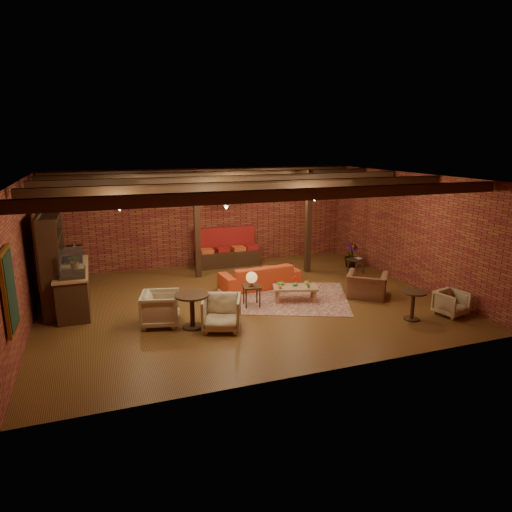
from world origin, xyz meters
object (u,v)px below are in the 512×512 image
object	(u,v)px
armchair_right	(367,281)
plant_tall	(353,231)
side_table_lamp	(252,280)
side_table_book	(356,260)
round_table_right	(413,301)
round_table_left	(192,305)
armchair_far	(451,302)
sofa	(260,276)
coffee_table	(295,288)
armchair_b	(222,311)
armchair_a	(161,307)

from	to	relation	value
armchair_right	plant_tall	xyz separation A→B (m)	(1.18, 2.75, 0.78)
side_table_lamp	side_table_book	bearing A→B (deg)	22.09
armchair_right	round_table_right	world-z (taller)	armchair_right
round_table_left	armchair_far	size ratio (longest dim) A/B	1.20
sofa	coffee_table	distance (m)	1.48
side_table_lamp	armchair_b	world-z (taller)	side_table_lamp
round_table_left	plant_tall	bearing A→B (deg)	28.09
coffee_table	armchair_right	xyz separation A→B (m)	(1.93, -0.39, 0.10)
side_table_lamp	plant_tall	bearing A→B (deg)	28.61
side_table_lamp	side_table_book	xyz separation A→B (m)	(4.04, 1.64, -0.24)
coffee_table	side_table_lamp	distance (m)	1.23
coffee_table	armchair_right	bearing A→B (deg)	-11.48
sofa	side_table_book	world-z (taller)	sofa
armchair_b	coffee_table	bearing A→B (deg)	46.83
armchair_b	round_table_right	xyz separation A→B (m)	(4.33, -0.96, 0.05)
side_table_lamp	armchair_b	size ratio (longest dim) A/B	1.07
armchair_a	armchair_far	size ratio (longest dim) A/B	1.31
coffee_table	armchair_a	bearing A→B (deg)	-172.86
coffee_table	side_table_book	distance (m)	3.31
sofa	round_table_left	size ratio (longest dim) A/B	2.88
armchair_b	plant_tall	distance (m)	6.50
armchair_right	round_table_right	bearing A→B (deg)	131.64
armchair_far	armchair_a	bearing A→B (deg)	152.03
round_table_left	armchair_a	bearing A→B (deg)	148.06
round_table_left	plant_tall	world-z (taller)	plant_tall
armchair_a	armchair_right	distance (m)	5.45
armchair_b	round_table_right	bearing A→B (deg)	7.71
armchair_b	armchair_far	xyz separation A→B (m)	(5.41, -1.02, -0.10)
round_table_left	round_table_right	distance (m)	5.08
round_table_right	side_table_book	bearing A→B (deg)	77.67
sofa	side_table_lamp	bearing A→B (deg)	58.00
side_table_lamp	side_table_book	size ratio (longest dim) A/B	1.69
sofa	round_table_right	xyz separation A→B (m)	(2.49, -3.51, 0.14)
sofa	armchair_b	size ratio (longest dim) A/B	2.68
round_table_left	side_table_book	xyz separation A→B (m)	(5.74, 2.50, -0.09)
armchair_b	plant_tall	world-z (taller)	plant_tall
coffee_table	side_table_lamp	size ratio (longest dim) A/B	1.40
armchair_a	armchair_right	bearing A→B (deg)	-75.90
armchair_a	round_table_right	distance (m)	5.80
coffee_table	armchair_far	xyz separation A→B (m)	(3.11, -2.17, -0.03)
armchair_b	armchair_far	bearing A→B (deg)	9.50
sofa	armchair_a	bearing A→B (deg)	26.74
round_table_left	plant_tall	distance (m)	6.83
side_table_book	coffee_table	bearing A→B (deg)	-149.92
round_table_right	armchair_far	bearing A→B (deg)	-3.27
armchair_right	side_table_book	size ratio (longest dim) A/B	1.92
coffee_table	armchair_right	distance (m)	1.97
side_table_lamp	armchair_far	distance (m)	4.83
sofa	round_table_left	xyz separation A→B (m)	(-2.42, -2.25, 0.20)
side_table_book	round_table_right	distance (m)	3.85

